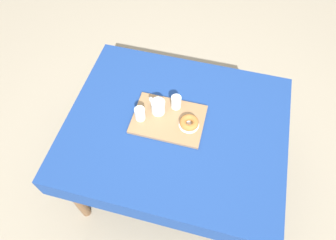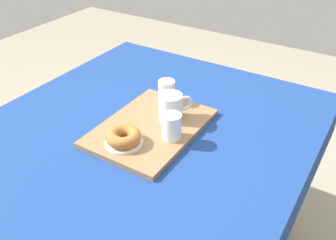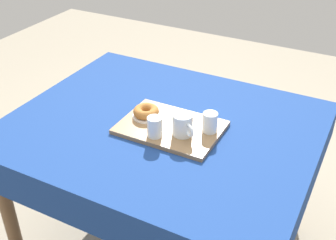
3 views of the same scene
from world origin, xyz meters
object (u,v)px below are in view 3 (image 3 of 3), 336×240
object	(u,v)px
water_glass_near	(155,128)
sugar_donut_left	(146,111)
dining_table	(163,141)
tea_mug_left	(183,125)
serving_tray	(171,127)
water_glass_far	(210,123)
donut_plate_left	(146,116)

from	to	relation	value
water_glass_near	sugar_donut_left	distance (m)	0.16
dining_table	tea_mug_left	xyz separation A→B (m)	(0.13, -0.06, 0.16)
dining_table	serving_tray	distance (m)	0.12
water_glass_near	water_glass_far	distance (m)	0.23
water_glass_near	donut_plate_left	size ratio (longest dim) A/B	0.72
dining_table	water_glass_near	bearing A→B (deg)	-76.09
serving_tray	water_glass_far	bearing A→B (deg)	13.33
dining_table	serving_tray	size ratio (longest dim) A/B	3.09
donut_plate_left	sugar_donut_left	size ratio (longest dim) A/B	1.07
dining_table	tea_mug_left	distance (m)	0.21
donut_plate_left	sugar_donut_left	xyz separation A→B (m)	(0.00, -0.00, 0.02)
water_glass_near	tea_mug_left	bearing A→B (deg)	32.81
serving_tray	water_glass_near	size ratio (longest dim) A/B	4.93
serving_tray	water_glass_near	distance (m)	0.11
water_glass_near	water_glass_far	xyz separation A→B (m)	(0.18, 0.14, -0.00)
water_glass_far	donut_plate_left	distance (m)	0.29
serving_tray	tea_mug_left	bearing A→B (deg)	-25.57
water_glass_far	donut_plate_left	world-z (taller)	water_glass_far
dining_table	tea_mug_left	bearing A→B (deg)	-25.68
water_glass_far	tea_mug_left	bearing A→B (deg)	-140.19
dining_table	donut_plate_left	world-z (taller)	donut_plate_left
tea_mug_left	sugar_donut_left	size ratio (longest dim) A/B	1.01
dining_table	water_glass_far	distance (m)	0.26
water_glass_far	donut_plate_left	xyz separation A→B (m)	(-0.29, -0.02, -0.03)
donut_plate_left	dining_table	bearing A→B (deg)	7.92
dining_table	sugar_donut_left	world-z (taller)	sugar_donut_left
dining_table	tea_mug_left	world-z (taller)	tea_mug_left
donut_plate_left	water_glass_near	bearing A→B (deg)	-46.60
water_glass_far	sugar_donut_left	size ratio (longest dim) A/B	0.76
sugar_donut_left	water_glass_near	bearing A→B (deg)	-46.60
serving_tray	water_glass_far	xyz separation A→B (m)	(0.16, 0.04, 0.05)
serving_tray	donut_plate_left	size ratio (longest dim) A/B	3.53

